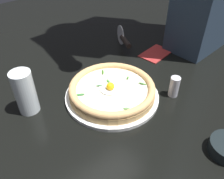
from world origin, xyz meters
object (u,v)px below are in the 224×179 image
at_px(pizza_cutter, 124,39).
at_px(drinking_glass, 26,95).
at_px(folded_napkin, 156,53).
at_px(pepper_shaker, 174,87).
at_px(pizza, 112,89).

relative_size(pizza_cutter, drinking_glass, 1.05).
xyz_separation_m(drinking_glass, folded_napkin, (0.03, 0.56, -0.06)).
xyz_separation_m(pizza_cutter, folded_napkin, (0.13, 0.07, -0.04)).
bearing_deg(pepper_shaker, folded_napkin, 142.70).
bearing_deg(drinking_glass, pepper_shaker, 58.04).
relative_size(pizza, pepper_shaker, 3.94).
xyz_separation_m(pizza_cutter, pepper_shaker, (0.35, -0.10, -0.01)).
height_order(pizza_cutter, pepper_shaker, pizza_cutter).
bearing_deg(pizza, drinking_glass, -117.50).
height_order(pizza, folded_napkin, pizza).
bearing_deg(pizza, pizza_cutter, 130.68).
height_order(drinking_glass, pepper_shaker, drinking_glass).
xyz_separation_m(pizza, drinking_glass, (-0.12, -0.23, 0.03)).
height_order(pizza_cutter, drinking_glass, drinking_glass).
distance_m(pizza, folded_napkin, 0.34).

